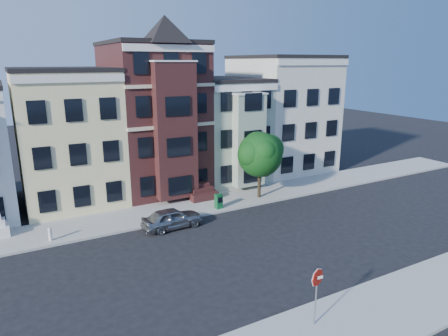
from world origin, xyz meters
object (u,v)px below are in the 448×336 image
parked_car (172,218)px  newspaper_box (219,201)px  street_tree (260,158)px  fire_hydrant (50,235)px  stop_sign (316,293)px

parked_car → newspaper_box: 4.48m
street_tree → parked_car: 8.97m
parked_car → newspaper_box: bearing=-73.5°
fire_hydrant → stop_sign: 16.46m
parked_car → stop_sign: 12.57m
street_tree → parked_car: street_tree is taller
fire_hydrant → parked_car: bearing=-11.4°
street_tree → parked_car: size_ratio=1.61×
parked_car → newspaper_box: (4.24, 1.42, 0.01)m
fire_hydrant → newspaper_box: bearing=-0.3°
newspaper_box → parked_car: bearing=-164.7°
fire_hydrant → stop_sign: bearing=-58.2°
parked_car → street_tree: bearing=-77.9°
stop_sign → newspaper_box: bearing=85.1°
street_tree → newspaper_box: 4.91m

